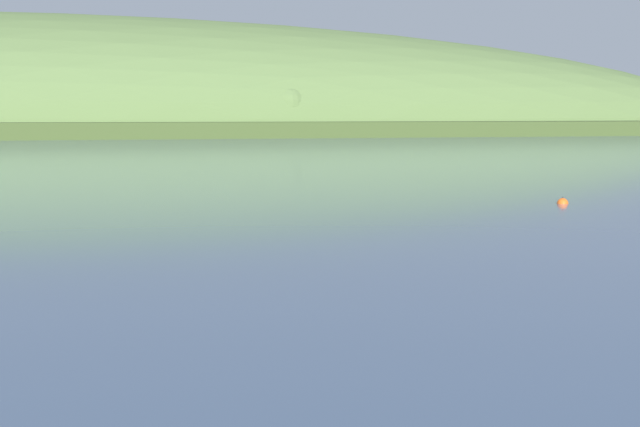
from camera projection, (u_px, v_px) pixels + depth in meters
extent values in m
cube|color=#3C4E24|center=(197.00, 128.00, 235.00)|extent=(531.79, 84.39, 3.42)
ellipsoid|color=#56703D|center=(32.00, 134.00, 248.13)|extent=(426.34, 101.69, 60.82)
sphere|color=#56703D|center=(287.00, 106.00, 228.56)|extent=(10.21, 10.21, 10.21)
sphere|color=#EA5B19|center=(563.00, 204.00, 55.02)|extent=(0.63, 0.63, 0.63)
cylinder|color=black|center=(563.00, 197.00, 54.99)|extent=(0.04, 0.04, 0.08)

